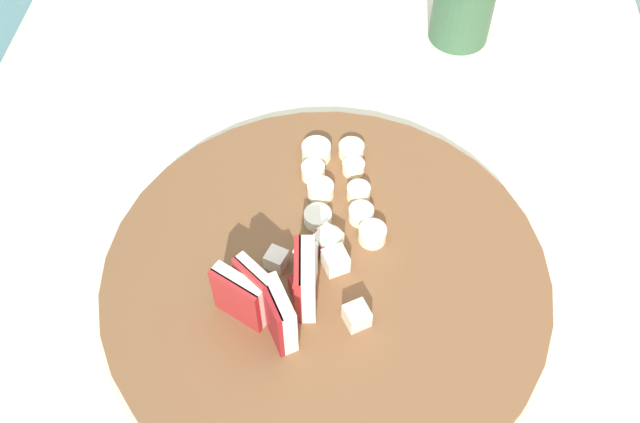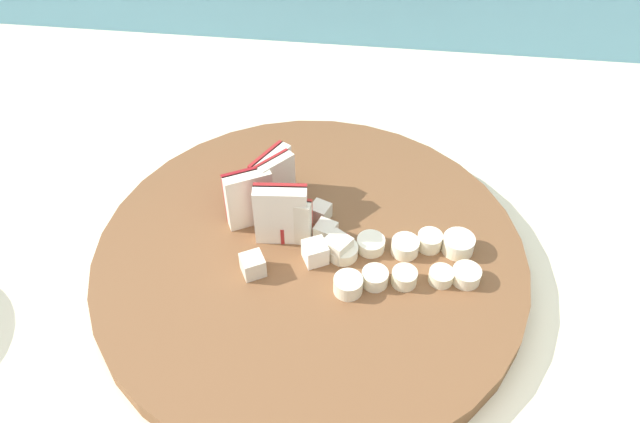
# 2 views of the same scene
# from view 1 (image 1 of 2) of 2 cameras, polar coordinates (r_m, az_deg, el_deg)

# --- Properties ---
(tiled_countertop) EXTENTS (1.40, 0.80, 0.92)m
(tiled_countertop) POSITION_cam_1_polar(r_m,az_deg,el_deg) (1.08, 0.55, -15.86)
(tiled_countertop) COLOR beige
(tiled_countertop) RESTS_ON ground
(cutting_board) EXTENTS (0.40, 0.40, 0.02)m
(cutting_board) POSITION_cam_1_polar(r_m,az_deg,el_deg) (0.63, 0.15, -5.40)
(cutting_board) COLOR brown
(cutting_board) RESTS_ON tiled_countertop
(apple_wedge_fan) EXTENTS (0.08, 0.09, 0.06)m
(apple_wedge_fan) POSITION_cam_1_polar(r_m,az_deg,el_deg) (0.58, -3.37, -6.55)
(apple_wedge_fan) COLOR #A32323
(apple_wedge_fan) RESTS_ON cutting_board
(apple_dice_pile) EXTENTS (0.10, 0.10, 0.02)m
(apple_dice_pile) POSITION_cam_1_polar(r_m,az_deg,el_deg) (0.62, 0.10, -4.34)
(apple_dice_pile) COLOR white
(apple_dice_pile) RESTS_ON cutting_board
(banana_slice_rows) EXTENTS (0.14, 0.09, 0.02)m
(banana_slice_rows) POSITION_cam_1_polar(r_m,az_deg,el_deg) (0.67, 1.42, 1.68)
(banana_slice_rows) COLOR #F4EAC6
(banana_slice_rows) RESTS_ON cutting_board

